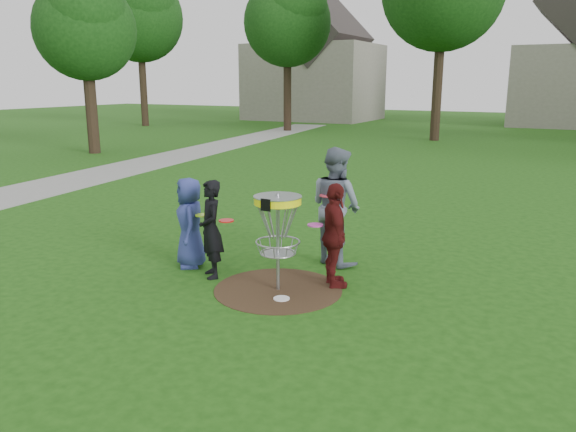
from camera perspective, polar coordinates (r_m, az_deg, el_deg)
The scene contains 11 objects.
ground at distance 7.94m, azimuth -1.02°, elevation -7.49°, with size 100.00×100.00×0.00m, color #19470F.
dirt_patch at distance 7.93m, azimuth -1.02°, elevation -7.46°, with size 1.80×1.80×0.01m, color #47331E.
concrete_path at distance 20.06m, azimuth -15.25°, elevation 4.93°, with size 2.20×40.00×0.02m, color #9E9E99.
player_blue at distance 8.85m, azimuth -9.93°, elevation -0.67°, with size 0.69×0.45×1.41m, color navy.
player_black at distance 8.31m, azimuth -7.83°, elevation -1.35°, with size 0.53×0.35×1.46m, color black.
player_grey at distance 8.89m, azimuth 4.88°, elevation 1.03°, with size 0.90×0.71×1.86m, color slate.
player_maroon at distance 7.87m, azimuth 4.75°, elevation -2.00°, with size 0.87×0.36×1.49m, color #531313.
disc_on_grass at distance 7.60m, azimuth -0.66°, elevation -8.40°, with size 0.22×0.22×0.02m, color white.
disc_golf_basket at distance 7.63m, azimuth -1.05°, elevation -0.33°, with size 0.66×0.67×1.38m.
held_discs at distance 8.23m, azimuth -2.12°, elevation 0.24°, with size 2.07×1.43×0.29m.
tree_row at distance 27.54m, azimuth 22.40°, elevation 19.58°, with size 51.20×17.42×9.90m.
Camera 1 is at (3.58, -6.49, 2.85)m, focal length 35.00 mm.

